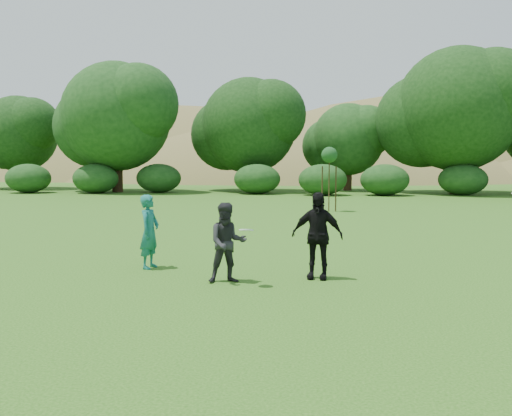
{
  "coord_description": "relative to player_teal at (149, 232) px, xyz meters",
  "views": [
    {
      "loc": [
        1.9,
        -11.17,
        2.35
      ],
      "look_at": [
        0.0,
        3.0,
        1.1
      ],
      "focal_mm": 40.0,
      "sensor_mm": 36.0,
      "label": 1
    }
  ],
  "objects": [
    {
      "name": "player_grey",
      "position": [
        1.91,
        -1.16,
        -0.03
      ],
      "size": [
        0.88,
        0.78,
        1.52
      ],
      "primitive_type": "imported",
      "rotation": [
        0.0,
        0.0,
        0.32
      ],
      "color": "#242527",
      "rests_on": "ground"
    },
    {
      "name": "sapling",
      "position": [
        3.71,
        13.7,
        1.63
      ],
      "size": [
        0.7,
        0.7,
        2.85
      ],
      "color": "#3C2D17",
      "rests_on": "ground"
    },
    {
      "name": "frisbee",
      "position": [
        2.31,
        -1.46,
        0.26
      ],
      "size": [
        0.27,
        0.27,
        0.08
      ],
      "color": "white",
      "rests_on": "ground"
    },
    {
      "name": "ground",
      "position": [
        1.96,
        -0.48,
        -0.79
      ],
      "size": [
        120.0,
        120.0,
        0.0
      ],
      "primitive_type": "plane",
      "color": "#19470C",
      "rests_on": "ground"
    },
    {
      "name": "hillside",
      "position": [
        1.4,
        67.97,
        -12.76
      ],
      "size": [
        150.0,
        72.0,
        52.0
      ],
      "color": "olive",
      "rests_on": "ground"
    },
    {
      "name": "player_teal",
      "position": [
        0.0,
        0.0,
        0.0
      ],
      "size": [
        0.46,
        0.62,
        1.58
      ],
      "primitive_type": "imported",
      "rotation": [
        0.0,
        0.0,
        1.43
      ],
      "color": "#16665C",
      "rests_on": "ground"
    },
    {
      "name": "player_black",
      "position": [
        3.58,
        -0.59,
        0.06
      ],
      "size": [
        1.04,
        0.54,
        1.7
      ],
      "primitive_type": "imported",
      "rotation": [
        0.0,
        0.0,
        -0.13
      ],
      "color": "black",
      "rests_on": "ground"
    },
    {
      "name": "tree_row",
      "position": [
        5.18,
        28.21,
        4.08
      ],
      "size": [
        53.92,
        10.38,
        9.62
      ],
      "color": "#3A2616",
      "rests_on": "ground"
    }
  ]
}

